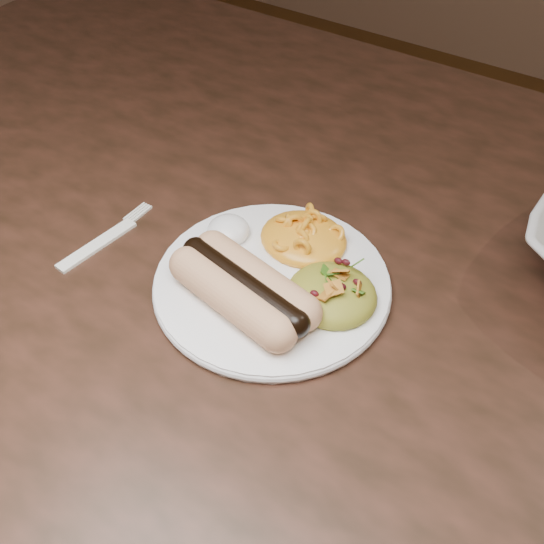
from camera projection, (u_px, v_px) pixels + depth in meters
The scene contains 8 objects.
floor at pixel (304, 528), 1.23m from camera, with size 4.00×4.00×0.00m, color #573712.
table at pixel (324, 300), 0.76m from camera, with size 1.60×0.90×0.75m.
plate at pixel (272, 283), 0.64m from camera, with size 0.24×0.24×0.01m, color white.
hotdog at pixel (243, 287), 0.60m from camera, with size 0.14×0.09×0.04m.
mac_and_cheese at pixel (304, 229), 0.67m from camera, with size 0.09×0.09×0.04m, color gold.
sour_cream at pixel (228, 226), 0.67m from camera, with size 0.05×0.05×0.03m, color white.
taco_salad at pixel (332, 288), 0.61m from camera, with size 0.09×0.08×0.04m.
fork at pixel (97, 245), 0.69m from camera, with size 0.02×0.13×0.00m, color white.
Camera 1 is at (0.23, -0.46, 1.22)m, focal length 42.00 mm.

